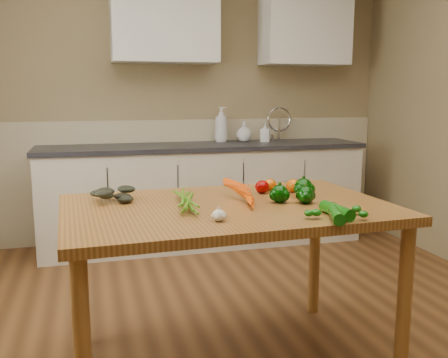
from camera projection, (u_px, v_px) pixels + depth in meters
name	position (u px, v px, depth m)	size (l,w,h in m)	color
room	(256.00, 113.00, 2.35)	(4.04, 5.04, 2.64)	brown
counter_run	(205.00, 193.00, 4.46)	(2.84, 0.64, 1.14)	beige
upper_cabinets	(233.00, 23.00, 4.41)	(2.15, 0.35, 0.70)	silver
table	(228.00, 223.00, 2.38)	(1.56, 1.04, 0.82)	#945F2B
soap_bottle_a	(221.00, 124.00, 4.56)	(0.12, 0.12, 0.32)	silver
soap_bottle_b	(265.00, 132.00, 4.58)	(0.08, 0.08, 0.18)	silver
soap_bottle_c	(244.00, 132.00, 4.60)	(0.14, 0.14, 0.19)	silver
carrot_bunch	(226.00, 195.00, 2.39)	(0.28, 0.22, 0.08)	#E34B05
leafy_greens	(115.00, 190.00, 2.43)	(0.22, 0.20, 0.11)	black
garlic_bulb	(219.00, 215.00, 2.05)	(0.06, 0.06, 0.05)	silver
pepper_a	(280.00, 194.00, 2.40)	(0.09, 0.09, 0.09)	black
pepper_b	(303.00, 188.00, 2.52)	(0.10, 0.10, 0.10)	black
pepper_c	(306.00, 195.00, 2.38)	(0.08, 0.08, 0.08)	black
tomato_a	(262.00, 187.00, 2.63)	(0.08, 0.08, 0.07)	#820302
tomato_b	(270.00, 185.00, 2.70)	(0.07, 0.07, 0.06)	#C75304
tomato_c	(293.00, 186.00, 2.65)	(0.08, 0.08, 0.07)	#C75304
zucchini_a	(337.00, 211.00, 2.12)	(0.05, 0.05, 0.20)	#0A4C08
zucchini_b	(336.00, 214.00, 2.08)	(0.05, 0.05, 0.22)	#0A4C08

